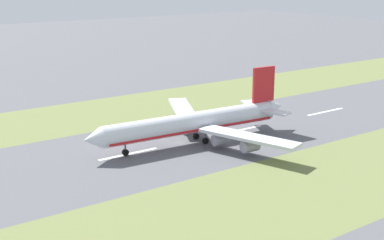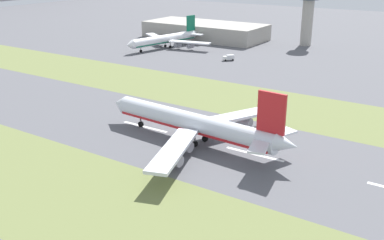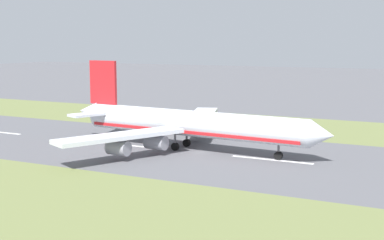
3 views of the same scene
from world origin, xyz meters
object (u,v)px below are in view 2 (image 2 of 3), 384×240
(terminal_building, at_px, (205,31))
(control_tower, at_px, (308,9))
(airplane_parked_apron, at_px, (166,39))
(airplane_main_jet, at_px, (197,124))
(service_truck, at_px, (229,58))

(terminal_building, relative_size, control_tower, 2.29)
(control_tower, bearing_deg, airplane_parked_apron, 128.79)
(airplane_main_jet, height_order, terminal_building, airplane_main_jet)
(terminal_building, xyz_separation_m, control_tower, (12.20, -68.04, 17.16))
(terminal_building, height_order, control_tower, control_tower)
(terminal_building, bearing_deg, airplane_main_jet, -148.82)
(airplane_main_jet, height_order, control_tower, control_tower)
(service_truck, bearing_deg, terminal_building, 42.04)
(control_tower, distance_m, service_truck, 72.45)
(airplane_main_jet, relative_size, control_tower, 1.85)
(airplane_main_jet, xyz_separation_m, control_tower, (173.60, 29.65, 16.39))
(control_tower, distance_m, airplane_parked_apron, 90.26)
(control_tower, relative_size, airplane_parked_apron, 0.61)
(airplane_parked_apron, relative_size, service_truck, 9.96)
(terminal_building, xyz_separation_m, airplane_parked_apron, (-43.33, 1.04, 0.11))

